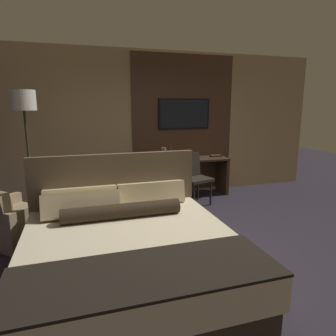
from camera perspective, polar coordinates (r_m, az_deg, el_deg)
The scene contains 11 objects.
ground_plane at distance 3.86m, azimuth 5.81°, elevation -15.48°, with size 16.00×16.00×0.00m, color #28232D.
wall_back_tv_panel at distance 5.94m, azimuth -2.98°, elevation 8.24°, with size 7.20×0.09×2.80m.
bed at distance 3.19m, azimuth -7.54°, elevation -15.32°, with size 2.09×2.16×1.17m.
desk at distance 5.97m, azimuth 3.69°, elevation -0.48°, with size 1.58×0.53×0.75m.
tv at distance 6.04m, azimuth 3.08°, elevation 10.26°, with size 1.06×0.04×0.60m.
desk_chair at distance 5.45m, azimuth 4.80°, elevation -1.09°, with size 0.59×0.59×0.92m.
armchair_by_window at distance 4.49m, azimuth -27.39°, elevation -9.20°, with size 1.04×1.04×0.76m.
floor_lamp at distance 4.72m, azimuth -25.70°, elevation 9.56°, with size 0.34×0.34×1.98m.
vase_tall at distance 5.86m, azimuth 0.43°, elevation 3.48°, with size 0.08×0.08×0.34m.
vase_short at distance 5.74m, azimuth -0.83°, elevation 2.75°, with size 0.10×0.10×0.23m.
book at distance 6.20m, azimuth 9.06°, elevation 2.33°, with size 0.24×0.18×0.03m.
Camera 1 is at (-1.37, -3.15, 1.76)m, focal length 32.00 mm.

